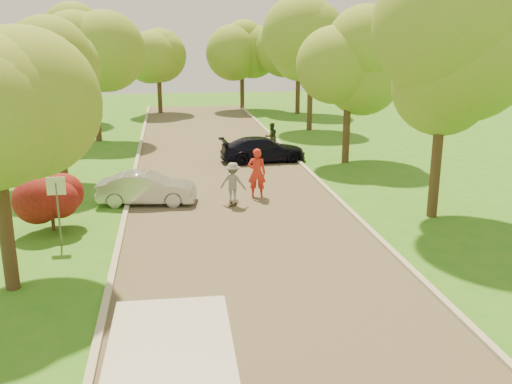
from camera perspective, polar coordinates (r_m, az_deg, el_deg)
ground at (r=14.86m, az=1.29°, el=-9.60°), size 100.00×100.00×0.00m
road at (r=22.28m, az=-2.28°, el=-0.88°), size 8.00×60.00×0.01m
curb_left at (r=22.20m, az=-12.73°, el=-1.17°), size 0.18×60.00×0.12m
curb_right at (r=23.05m, az=7.77°, el=-0.30°), size 0.18×60.00×0.12m
street_sign at (r=18.20m, az=-19.28°, el=-0.45°), size 0.55×0.06×2.17m
red_shrub at (r=19.84m, az=-19.84°, el=-0.61°), size 1.70×1.70×1.95m
tree_l_midb at (r=25.68m, az=-19.05°, el=10.90°), size 4.30×4.20×6.62m
tree_l_far at (r=35.47m, az=-15.71°, el=13.68°), size 4.92×4.80×7.79m
tree_r_mida at (r=20.52m, az=18.96°, el=12.60°), size 5.13×5.00×7.95m
tree_r_midb at (r=28.70m, az=9.69°, el=12.52°), size 4.51×4.40×7.01m
tree_r_far at (r=38.45m, az=5.90°, el=14.81°), size 5.33×5.20×8.34m
tree_bg_a at (r=43.71m, az=-17.69°, el=13.59°), size 5.12×5.00×7.72m
tree_bg_b at (r=46.46m, az=4.57°, el=14.61°), size 5.12×5.00×7.95m
tree_bg_c at (r=47.25m, az=-9.54°, el=13.84°), size 4.92×4.80×7.33m
tree_bg_d at (r=49.68m, az=-1.16°, el=14.46°), size 5.12×5.00×7.72m
silver_sedan at (r=22.12m, az=-10.86°, el=0.36°), size 3.85×1.77×1.22m
dark_sedan at (r=28.97m, az=0.70°, el=4.28°), size 4.44×2.03×1.26m
longboard at (r=21.74m, az=-2.30°, el=-1.07°), size 0.51×0.82×0.09m
skateboarder at (r=21.53m, az=-2.32°, el=0.95°), size 1.15×0.92×1.55m
person_striped at (r=22.55m, az=0.08°, el=1.92°), size 0.80×0.60×1.97m
person_olive at (r=31.75m, az=1.55°, el=5.55°), size 0.88×0.76×1.55m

